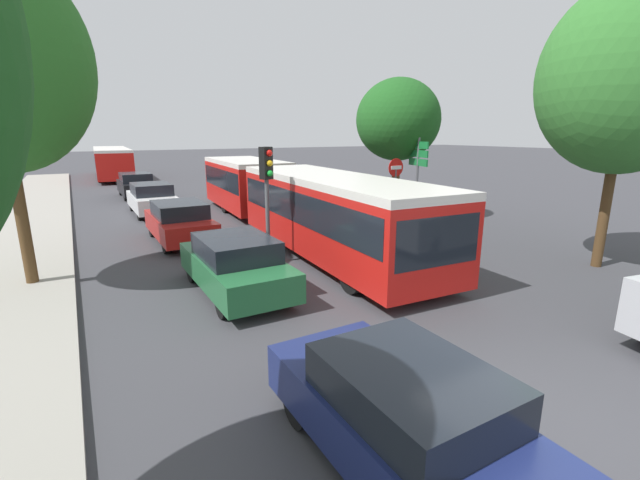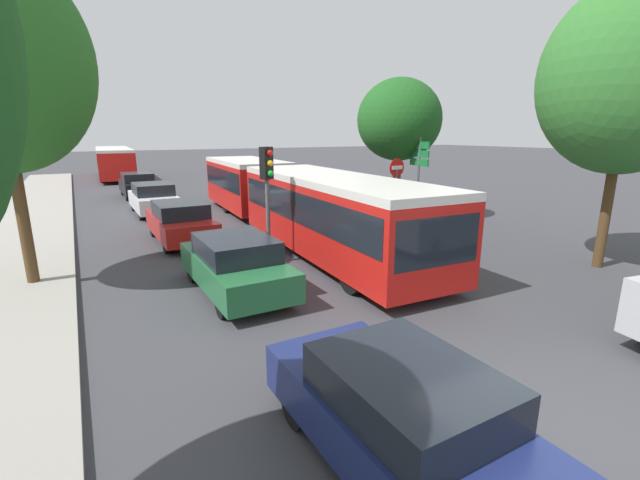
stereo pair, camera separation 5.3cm
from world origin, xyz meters
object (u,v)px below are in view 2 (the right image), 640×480
at_px(city_bus_rear, 114,161).
at_px(queued_car_red, 181,222).
at_px(queued_car_white, 153,198).
at_px(queued_car_black, 138,185).
at_px(queued_car_green, 236,264).
at_px(queued_car_navy, 402,417).
at_px(traffic_light, 267,179).
at_px(tree_right_near, 628,78).
at_px(no_entry_sign, 396,183).
at_px(articulated_bus, 288,195).
at_px(direction_sign_post, 419,164).
at_px(tree_right_mid, 399,120).

height_order(city_bus_rear, queued_car_red, city_bus_rear).
bearing_deg(city_bus_rear, queued_car_white, -177.36).
bearing_deg(queued_car_black, queued_car_green, 179.72).
bearing_deg(queued_car_navy, queued_car_black, -0.71).
distance_m(traffic_light, tree_right_near, 9.94).
relative_size(city_bus_rear, no_entry_sign, 4.19).
xyz_separation_m(queued_car_red, queued_car_white, (0.06, 6.19, 0.02)).
height_order(articulated_bus, tree_right_near, tree_right_near).
bearing_deg(queued_car_red, tree_right_near, -132.28).
bearing_deg(queued_car_green, queued_car_navy, 178.08).
relative_size(traffic_light, direction_sign_post, 0.94).
relative_size(queued_car_navy, traffic_light, 1.14).
bearing_deg(queued_car_green, queued_car_white, -0.00).
distance_m(no_entry_sign, tree_right_mid, 3.34).
relative_size(queued_car_red, queued_car_black, 0.98).
xyz_separation_m(queued_car_navy, queued_car_green, (0.22, 6.35, 0.03)).
distance_m(city_bus_rear, tree_right_mid, 27.77).
bearing_deg(queued_car_white, tree_right_mid, -125.81).
bearing_deg(queued_car_navy, tree_right_near, -72.42).
bearing_deg(tree_right_near, traffic_light, 148.65).
bearing_deg(traffic_light, direction_sign_post, 85.33).
height_order(city_bus_rear, queued_car_black, city_bus_rear).
relative_size(queued_car_black, tree_right_mid, 0.69).
bearing_deg(traffic_light, queued_car_black, 166.07).
xyz_separation_m(queued_car_white, traffic_light, (1.62, -10.18, 1.76)).
xyz_separation_m(articulated_bus, tree_right_mid, (5.35, 0.09, 2.84)).
height_order(no_entry_sign, direction_sign_post, direction_sign_post).
bearing_deg(queued_car_green, city_bus_rear, 0.17).
bearing_deg(city_bus_rear, traffic_light, -174.29).
distance_m(direction_sign_post, tree_right_mid, 2.35).
xyz_separation_m(no_entry_sign, tree_right_near, (2.04, -6.72, 3.29)).
distance_m(traffic_light, no_entry_sign, 6.40).
relative_size(queued_car_black, tree_right_near, 0.54).
bearing_deg(direction_sign_post, articulated_bus, -3.57).
height_order(city_bus_rear, tree_right_near, tree_right_near).
xyz_separation_m(queued_car_red, direction_sign_post, (9.10, -2.07, 1.84)).
relative_size(queued_car_red, tree_right_mid, 0.68).
bearing_deg(queued_car_navy, no_entry_sign, -38.88).
relative_size(articulated_bus, queued_car_black, 4.08).
xyz_separation_m(queued_car_green, queued_car_red, (-0.04, 5.79, 0.01)).
relative_size(queued_car_green, queued_car_white, 0.96).
xyz_separation_m(queued_car_green, direction_sign_post, (9.06, 3.71, 1.86)).
height_order(queued_car_black, no_entry_sign, no_entry_sign).
bearing_deg(queued_car_white, city_bus_rear, 0.28).
height_order(queued_car_navy, direction_sign_post, direction_sign_post).
bearing_deg(queued_car_green, tree_right_near, -107.94).
bearing_deg(queued_car_green, tree_right_mid, -60.15).
xyz_separation_m(queued_car_green, queued_car_black, (0.11, 18.26, 0.03)).
bearing_deg(tree_right_near, articulated_bus, 125.14).
relative_size(traffic_light, no_entry_sign, 1.21).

